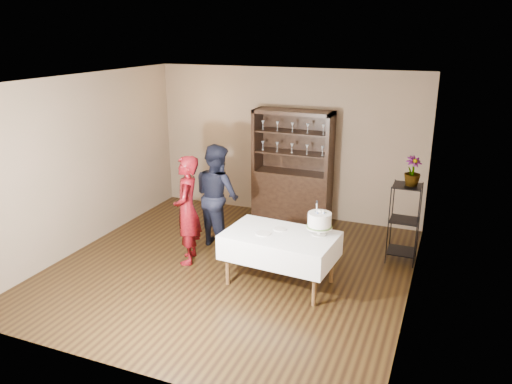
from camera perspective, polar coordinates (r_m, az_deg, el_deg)
floor at (r=7.40m, az=-2.93°, el=-8.64°), size 5.00×5.00×0.00m
ceiling at (r=6.64m, az=-3.31°, el=12.64°), size 5.00×5.00×0.00m
back_wall at (r=9.15m, az=3.54°, el=5.58°), size 5.00×0.02×2.70m
wall_left at (r=8.25m, az=-19.08°, el=3.21°), size 0.02×5.00×2.70m
wall_right at (r=6.31m, az=17.95°, el=-1.09°), size 0.02×5.00×2.70m
china_hutch at (r=9.04m, az=4.15°, el=0.92°), size 1.40×0.48×2.00m
plant_etagere at (r=7.68m, az=16.58°, el=-3.08°), size 0.42×0.42×1.20m
cake_table at (r=6.75m, az=2.77°, el=-6.15°), size 1.54×1.02×0.73m
woman at (r=7.36m, az=-7.88°, el=-2.06°), size 0.58×0.69×1.63m
man at (r=7.91m, az=-4.47°, el=-0.39°), size 1.01×0.93×1.66m
cake at (r=6.63m, az=7.27°, el=-3.32°), size 0.40×0.40×0.48m
plate_near at (r=6.66m, az=0.83°, el=-4.75°), size 0.23×0.23×0.01m
plate_far at (r=6.81m, az=2.77°, el=-4.26°), size 0.22×0.22×0.01m
potted_plant at (r=7.46m, az=17.45°, el=2.28°), size 0.33×0.33×0.43m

